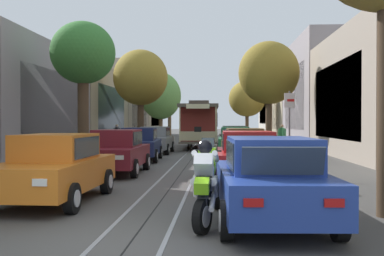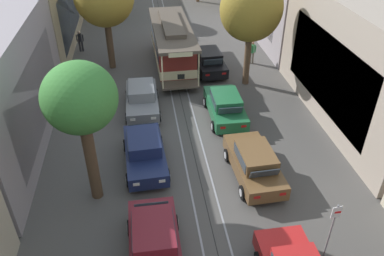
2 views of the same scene
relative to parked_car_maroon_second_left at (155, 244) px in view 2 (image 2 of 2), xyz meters
The scene contains 14 objects.
ground_plane 17.00m from the parked_car_maroon_second_left, 82.18° to the left, with size 165.58×165.58×0.00m, color #4C4947.
trolley_track_rails 21.59m from the parked_car_maroon_second_left, 83.85° to the left, with size 1.14×74.23×0.01m.
parked_car_maroon_second_left is the anchor object (origin of this frame).
parked_car_navy_mid_left 5.53m from the parked_car_maroon_second_left, 91.36° to the left, with size 2.14×4.42×1.58m.
parked_car_grey_fourth_left 10.68m from the parked_car_maroon_second_left, 90.46° to the left, with size 2.01×4.37×1.58m.
parked_car_brown_mid_right 6.20m from the parked_car_maroon_second_left, 39.43° to the left, with size 2.12×4.41×1.58m.
parked_car_green_fourth_right 10.23m from the parked_car_maroon_second_left, 63.47° to the left, with size 2.02×4.37×1.58m.
parked_car_black_fifth_right 16.13m from the parked_car_maroon_second_left, 72.92° to the left, with size 2.15×4.42×1.58m.
street_tree_kerb_left_second 5.91m from the parked_car_maroon_second_left, 122.25° to the left, with size 2.84×2.92×6.30m.
street_tree_kerb_right_second 15.46m from the parked_car_maroon_second_left, 62.57° to the left, with size 3.86×3.23×6.99m.
cable_car_trolley 16.97m from the parked_car_maroon_second_left, 82.16° to the left, with size 2.70×9.16×3.28m.
pedestrian_on_left_pavement 20.88m from the parked_car_maroon_second_left, 102.54° to the left, with size 0.55×0.38×1.65m.
pedestrian_on_right_pavement 18.20m from the parked_car_maroon_second_left, 63.50° to the left, with size 0.55×0.42×1.67m.
street_sign_post 6.18m from the parked_car_maroon_second_left, ahead, with size 0.36×0.08×2.88m.
Camera 2 is at (-2.27, 0.45, 11.93)m, focal length 36.03 mm.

